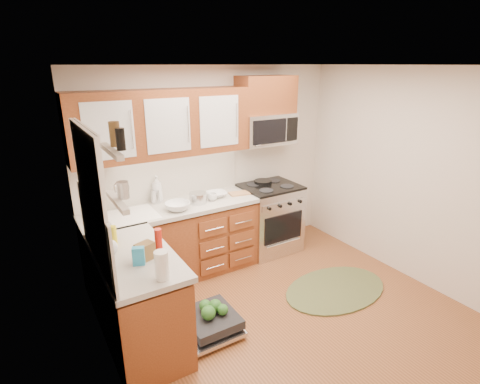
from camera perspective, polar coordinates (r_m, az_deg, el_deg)
floor at (r=4.13m, az=8.38°, el=-18.66°), size 3.50×3.50×0.00m
ceiling at (r=3.28m, az=10.56°, el=18.48°), size 3.50×3.50×0.00m
wall_back at (r=4.91m, az=-3.96°, el=4.04°), size 3.50×0.04×2.50m
wall_left at (r=2.80m, az=-19.51°, el=-8.97°), size 0.04×3.50×2.50m
wall_right at (r=4.80m, az=25.52°, el=1.85°), size 0.04×3.50×2.50m
base_cabinet_back at (r=4.67m, az=-9.99°, el=-7.89°), size 2.05×0.60×0.85m
base_cabinet_left at (r=3.72m, az=-15.26°, el=-15.93°), size 0.60×1.25×0.85m
countertop_back at (r=4.47m, az=-10.29°, el=-2.49°), size 2.07×0.64×0.05m
countertop_left at (r=3.48m, az=-15.78°, el=-9.43°), size 0.64×1.27×0.05m
backsplash_back at (r=4.63m, az=-11.85°, el=2.24°), size 2.05×0.02×0.57m
backsplash_left at (r=3.29m, az=-21.20°, el=-5.69°), size 0.02×1.25×0.57m
upper_cabinets at (r=4.34m, az=-11.71°, el=10.16°), size 2.05×0.35×0.75m
cabinet_over_mw at (r=4.96m, az=3.99°, el=14.58°), size 0.76×0.35×0.47m
range at (r=5.24m, az=4.49°, el=-3.96°), size 0.76×0.64×0.95m
microwave at (r=4.99m, az=4.04°, el=9.58°), size 0.76×0.38×0.40m
sink at (r=4.35m, az=-16.58°, el=-5.06°), size 0.62×0.50×0.26m
dishwasher at (r=3.90m, az=-4.99°, el=-19.34°), size 0.70×0.60×0.20m
window at (r=3.15m, az=-21.84°, el=-0.22°), size 0.03×1.05×1.05m
window_blind at (r=3.07m, az=-22.13°, el=5.70°), size 0.02×0.96×0.40m
shelf_upper at (r=2.21m, az=-19.02°, el=5.89°), size 0.04×0.40×0.03m
shelf_lower at (r=2.29m, az=-18.22°, el=-1.41°), size 0.04×0.40×0.03m
rug at (r=4.66m, az=14.34°, el=-14.14°), size 1.45×1.09×0.02m
skillet at (r=5.14m, az=3.51°, el=1.53°), size 0.25×0.25×0.05m
stock_pot at (r=4.51m, az=-6.41°, el=-0.89°), size 0.27×0.27×0.13m
cutting_board at (r=4.80m, az=-0.10°, el=-0.21°), size 0.28×0.21×0.02m
canister at (r=4.58m, az=-12.78°, el=-0.66°), size 0.13×0.13×0.17m
paper_towel_roll at (r=2.99m, az=-11.83°, el=-10.89°), size 0.11×0.11×0.24m
mustard_bottle at (r=3.62m, az=-18.72°, el=-6.39°), size 0.07×0.07×0.20m
red_bottle at (r=3.36m, az=-12.31°, el=-7.41°), size 0.08×0.08×0.24m
wooden_box at (r=3.32m, az=-14.27°, el=-8.75°), size 0.18×0.15×0.15m
blue_carton at (r=3.25m, az=-15.20°, el=-9.40°), size 0.11×0.09×0.16m
bowl_a at (r=4.71m, az=-3.61°, el=-0.36°), size 0.29×0.29×0.06m
bowl_b at (r=4.33m, az=-9.49°, el=-2.17°), size 0.34×0.34×0.09m
cup at (r=4.57m, az=-4.24°, el=-0.76°), size 0.15×0.15×0.09m
soap_bottle_a at (r=4.59m, az=-12.53°, el=0.45°), size 0.13×0.13×0.33m
soap_bottle_b at (r=3.85m, az=-19.85°, el=-4.94°), size 0.11×0.11×0.20m
soap_bottle_c at (r=3.48m, az=-19.30°, el=-7.59°), size 0.18×0.18×0.18m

